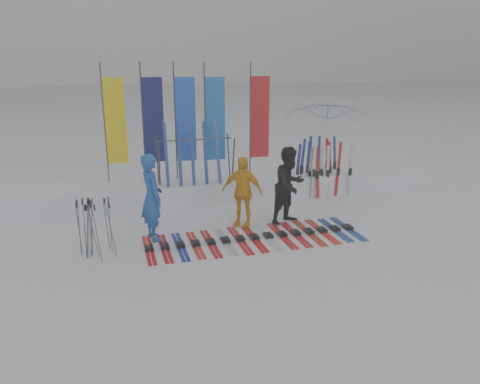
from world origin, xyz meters
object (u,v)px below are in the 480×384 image
object	(u,v)px
person_blue	(152,197)
person_black	(290,185)
tent_canopy	(327,141)
ski_row	(255,237)
ski_rack	(195,154)
person_yellow	(242,191)

from	to	relation	value
person_blue	person_black	distance (m)	3.31
tent_canopy	ski_row	bearing A→B (deg)	-131.65
tent_canopy	ski_row	world-z (taller)	tent_canopy
person_black	ski_rack	distance (m)	2.91
ski_row	ski_rack	distance (m)	3.37
person_black	ski_row	xyz separation A→B (m)	(-1.14, -0.83, -0.91)
person_black	person_blue	bearing A→B (deg)	158.80
tent_canopy	ski_rack	world-z (taller)	tent_canopy
person_yellow	ski_rack	xyz separation A→B (m)	(-0.72, 2.06, 0.54)
tent_canopy	person_blue	bearing A→B (deg)	-148.64
person_yellow	ski_row	bearing A→B (deg)	-55.42
person_blue	ski_row	xyz separation A→B (m)	(2.17, -0.64, -0.93)
person_black	ski_rack	bearing A→B (deg)	106.36
ski_row	person_blue	bearing A→B (deg)	163.66
ski_row	ski_rack	xyz separation A→B (m)	(-0.74, 3.00, 1.35)
tent_canopy	person_black	bearing A→B (deg)	-127.71
person_blue	ski_row	world-z (taller)	person_blue
ski_row	tent_canopy	bearing A→B (deg)	48.35
person_blue	person_yellow	bearing A→B (deg)	-94.44
person_blue	ski_row	bearing A→B (deg)	-118.81
person_blue	ski_row	size ratio (longest dim) A/B	0.40
person_blue	person_yellow	distance (m)	2.17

